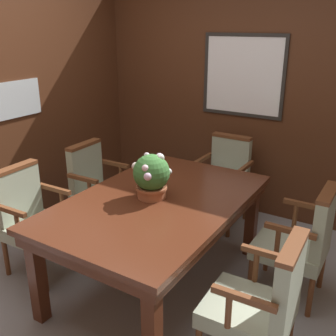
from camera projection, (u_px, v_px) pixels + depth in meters
ground_plane at (129, 290)px, 3.11m from camera, size 14.00×14.00×0.00m
wall_back at (233, 99)px, 4.19m from camera, size 7.20×0.08×2.45m
dining_table at (158, 210)px, 2.98m from camera, size 1.16×1.79×0.74m
chair_right_near at (261, 302)px, 2.25m from camera, size 0.52×0.52×0.91m
chair_head_far at (224, 178)px, 4.06m from camera, size 0.51×0.51×0.91m
chair_right_far at (301, 240)px, 2.90m from camera, size 0.51×0.50×0.91m
chair_left_near at (32, 217)px, 3.23m from camera, size 0.52×0.51×0.91m
chair_left_far at (97, 187)px, 3.83m from camera, size 0.52×0.51×0.91m
potted_plant at (151, 176)px, 2.92m from camera, size 0.29×0.29×0.34m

